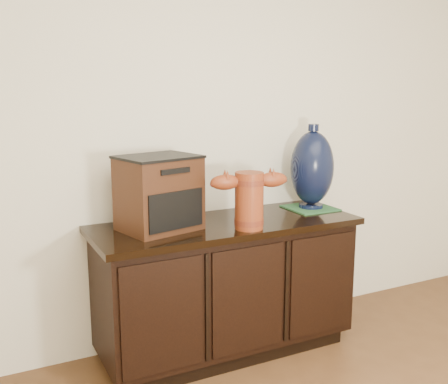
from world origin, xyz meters
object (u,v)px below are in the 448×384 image
sideboard (226,286)px  tv_radio (159,193)px  spray_can (253,197)px  terracotta_vessel (249,197)px  lamp_base (312,168)px

sideboard → tv_radio: tv_radio is taller
spray_can → terracotta_vessel: bearing=-122.4°
sideboard → lamp_base: bearing=5.1°
lamp_base → sideboard: bearing=-174.9°
sideboard → tv_radio: bearing=177.2°
sideboard → tv_radio: (-0.37, 0.02, 0.56)m
lamp_base → tv_radio: bearing=-177.9°
spray_can → sideboard: bearing=-146.8°
terracotta_vessel → spray_can: 0.42m
sideboard → spray_can: (0.26, 0.17, 0.45)m
sideboard → terracotta_vessel: 0.56m
sideboard → spray_can: size_ratio=8.76×
sideboard → spray_can: spray_can is taller
sideboard → lamp_base: lamp_base is taller
tv_radio → lamp_base: (0.98, 0.04, 0.05)m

